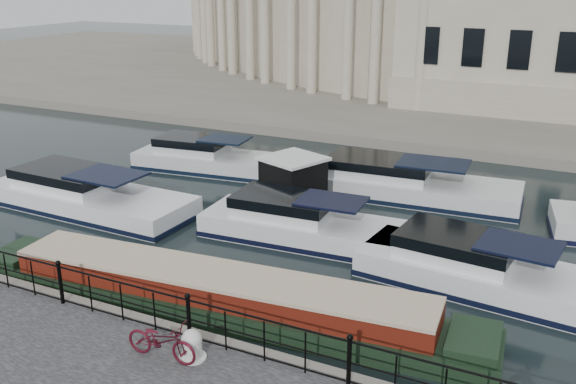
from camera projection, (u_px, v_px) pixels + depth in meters
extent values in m
plane|color=black|center=(239.00, 316.00, 17.25)|extent=(160.00, 160.00, 0.00)
cube|color=#6B665B|center=(490.00, 86.00, 50.25)|extent=(120.00, 42.00, 0.55)
cylinder|color=black|center=(61.00, 284.00, 16.65)|extent=(0.10, 0.10, 1.10)
sphere|color=black|center=(58.00, 263.00, 16.45)|extent=(0.14, 0.14, 0.14)
cylinder|color=black|center=(189.00, 319.00, 14.98)|extent=(0.10, 0.10, 1.10)
sphere|color=black|center=(188.00, 296.00, 14.78)|extent=(0.14, 0.14, 0.14)
cylinder|color=black|center=(349.00, 362.00, 13.32)|extent=(0.10, 0.10, 1.10)
sphere|color=black|center=(350.00, 337.00, 13.12)|extent=(0.14, 0.14, 0.14)
cylinder|color=black|center=(188.00, 300.00, 14.82)|extent=(24.00, 0.05, 0.05)
cylinder|color=black|center=(189.00, 319.00, 14.98)|extent=(24.00, 0.04, 0.04)
cylinder|color=black|center=(190.00, 336.00, 15.13)|extent=(24.00, 0.04, 0.04)
cube|color=#9E937F|center=(570.00, 87.00, 42.24)|extent=(20.30, 14.30, 2.00)
cube|color=#ADA38C|center=(419.00, 16.00, 41.28)|extent=(5.73, 4.06, 11.00)
cylinder|color=#ADA38C|center=(423.00, 29.00, 38.61)|extent=(0.70, 0.70, 9.80)
cylinder|color=#ADA38C|center=(376.00, 27.00, 40.55)|extent=(0.70, 0.70, 9.80)
cube|color=#ADA38C|center=(355.00, 13.00, 44.55)|extent=(5.90, 4.56, 11.00)
cylinder|color=#ADA38C|center=(348.00, 25.00, 41.94)|extent=(0.70, 0.70, 9.80)
cylinder|color=#ADA38C|center=(312.00, 22.00, 44.15)|extent=(0.70, 0.70, 9.80)
cube|color=#ADA38C|center=(305.00, 9.00, 48.23)|extent=(5.99, 4.99, 11.00)
cylinder|color=#ADA38C|center=(291.00, 20.00, 45.71)|extent=(0.70, 0.70, 9.80)
cylinder|color=#ADA38C|center=(264.00, 18.00, 48.17)|extent=(0.70, 0.70, 9.80)
cube|color=#ADA38C|center=(268.00, 6.00, 52.26)|extent=(5.99, 5.36, 11.00)
cylinder|color=#ADA38C|center=(249.00, 16.00, 49.88)|extent=(0.70, 0.70, 9.80)
cylinder|color=#ADA38C|center=(231.00, 14.00, 52.55)|extent=(0.70, 0.70, 9.80)
cube|color=#ADA38C|center=(243.00, 4.00, 56.59)|extent=(5.91, 5.64, 11.00)
cylinder|color=#ADA38C|center=(221.00, 12.00, 54.39)|extent=(0.70, 0.70, 9.80)
cylinder|color=#ADA38C|center=(210.00, 10.00, 57.22)|extent=(0.70, 0.70, 9.80)
cube|color=#ADA38C|center=(227.00, 1.00, 61.16)|extent=(5.74, 5.85, 11.00)
cylinder|color=#ADA38C|center=(204.00, 9.00, 59.16)|extent=(0.70, 0.70, 9.80)
cylinder|color=#ADA38C|center=(198.00, 7.00, 62.13)|extent=(0.70, 0.70, 9.80)
cylinder|color=#ADA38C|center=(196.00, 6.00, 64.14)|extent=(0.70, 0.70, 9.80)
cylinder|color=#ADA38C|center=(195.00, 4.00, 67.19)|extent=(0.70, 0.70, 9.80)
cylinder|color=#ADA38C|center=(195.00, 3.00, 69.25)|extent=(0.70, 0.70, 9.80)
cylinder|color=#ADA38C|center=(197.00, 2.00, 72.35)|extent=(0.70, 0.70, 9.80)
cylinder|color=#ADA38C|center=(200.00, 1.00, 74.41)|extent=(0.70, 0.70, 9.80)
cylinder|color=#ADA38C|center=(205.00, 0.00, 77.51)|extent=(0.70, 0.70, 9.80)
imported|color=#4A0D1A|center=(161.00, 340.00, 14.26)|extent=(1.80, 0.69, 0.93)
cylinder|color=silver|center=(192.00, 349.00, 14.36)|extent=(0.45, 0.45, 0.47)
sphere|color=silver|center=(192.00, 340.00, 14.28)|extent=(0.47, 0.47, 0.47)
cylinder|color=silver|center=(193.00, 357.00, 14.43)|extent=(0.63, 0.63, 0.05)
cube|color=black|center=(217.00, 309.00, 17.42)|extent=(14.94, 3.24, 0.89)
cube|color=#5C170D|center=(216.00, 288.00, 17.21)|extent=(11.96, 2.69, 0.69)
cube|color=#C7AF90|center=(216.00, 274.00, 17.08)|extent=(11.97, 2.75, 0.10)
cube|color=#6B665B|center=(293.00, 208.00, 25.00)|extent=(3.50, 3.23, 0.24)
cube|color=black|center=(293.00, 182.00, 24.65)|extent=(2.45, 2.45, 1.71)
cube|color=white|center=(293.00, 159.00, 24.34)|extent=(2.69, 2.69, 0.11)
cube|color=white|center=(90.00, 204.00, 24.92)|extent=(8.72, 3.15, 1.20)
cube|color=black|center=(90.00, 206.00, 24.94)|extent=(8.81, 3.18, 0.18)
cube|color=white|center=(68.00, 180.00, 25.10)|extent=(3.96, 2.48, 0.90)
cube|color=black|center=(107.00, 175.00, 24.02)|extent=(2.65, 2.10, 0.08)
cube|color=white|center=(307.00, 235.00, 22.08)|extent=(7.40, 2.84, 1.20)
cube|color=black|center=(307.00, 237.00, 22.10)|extent=(7.48, 2.86, 0.18)
cube|color=white|center=(283.00, 208.00, 22.12)|extent=(3.38, 2.17, 0.90)
cube|color=black|center=(332.00, 201.00, 21.32)|extent=(2.28, 1.82, 0.08)
cube|color=white|center=(484.00, 282.00, 18.72)|extent=(7.48, 3.30, 1.20)
cube|color=black|center=(483.00, 284.00, 18.74)|extent=(7.55, 3.33, 0.18)
cube|color=white|center=(457.00, 249.00, 18.87)|extent=(3.46, 2.44, 0.90)
cube|color=black|center=(520.00, 246.00, 17.84)|extent=(2.35, 2.02, 0.08)
cube|color=silver|center=(210.00, 166.00, 29.85)|extent=(7.15, 3.20, 1.20)
cube|color=black|center=(210.00, 167.00, 29.88)|extent=(7.22, 3.23, 0.18)
cube|color=silver|center=(193.00, 147.00, 29.84)|extent=(3.32, 2.33, 0.90)
cube|color=black|center=(225.00, 139.00, 29.15)|extent=(2.26, 1.92, 0.08)
cube|color=silver|center=(404.00, 192.00, 26.34)|extent=(9.28, 3.46, 1.20)
cube|color=black|center=(404.00, 194.00, 26.36)|extent=(9.37, 3.50, 0.18)
cube|color=silver|center=(380.00, 169.00, 26.45)|extent=(4.24, 2.62, 0.90)
cube|color=black|center=(434.00, 163.00, 25.50)|extent=(2.86, 2.19, 0.08)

